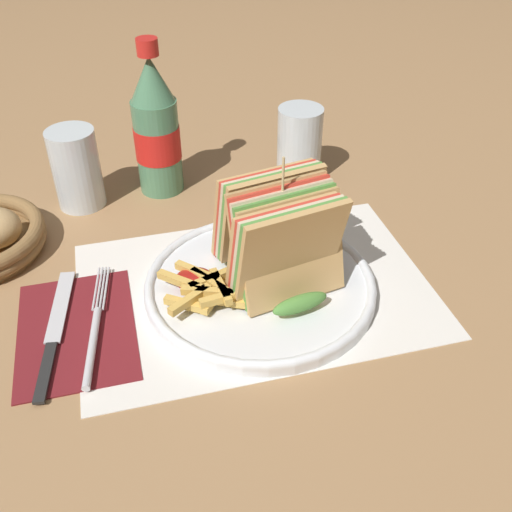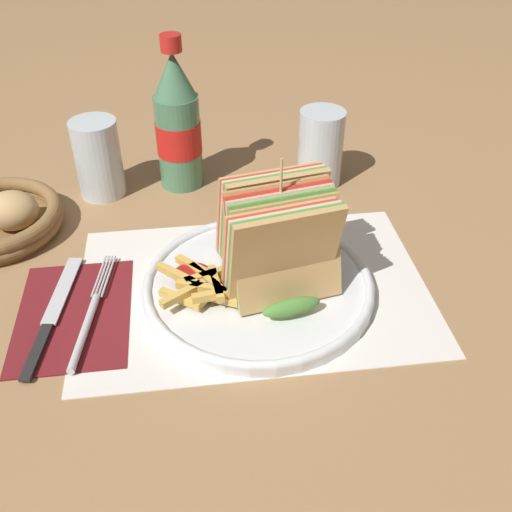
# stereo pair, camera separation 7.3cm
# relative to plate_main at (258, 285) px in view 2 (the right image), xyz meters

# --- Properties ---
(ground_plane) EXTENTS (4.00, 4.00, 0.00)m
(ground_plane) POSITION_rel_plate_main_xyz_m (0.01, 0.03, -0.01)
(ground_plane) COLOR #9E754C
(placemat) EXTENTS (0.43, 0.29, 0.00)m
(placemat) POSITION_rel_plate_main_xyz_m (-0.01, 0.01, -0.01)
(placemat) COLOR silver
(placemat) RESTS_ON ground_plane
(plate_main) EXTENTS (0.28, 0.28, 0.02)m
(plate_main) POSITION_rel_plate_main_xyz_m (0.00, 0.00, 0.00)
(plate_main) COLOR white
(plate_main) RESTS_ON ground_plane
(club_sandwich) EXTENTS (0.14, 0.18, 0.17)m
(club_sandwich) POSITION_rel_plate_main_xyz_m (0.02, 0.00, 0.07)
(club_sandwich) COLOR tan
(club_sandwich) RESTS_ON plate_main
(fries_pile) EXTENTS (0.09, 0.09, 0.02)m
(fries_pile) POSITION_rel_plate_main_xyz_m (-0.07, -0.02, 0.02)
(fries_pile) COLOR gold
(fries_pile) RESTS_ON plate_main
(ketchup_blob) EXTENTS (0.05, 0.04, 0.02)m
(ketchup_blob) POSITION_rel_plate_main_xyz_m (-0.08, 0.01, 0.02)
(ketchup_blob) COLOR maroon
(ketchup_blob) RESTS_ON plate_main
(napkin) EXTENTS (0.13, 0.19, 0.00)m
(napkin) POSITION_rel_plate_main_xyz_m (-0.22, -0.01, -0.01)
(napkin) COLOR maroon
(napkin) RESTS_ON ground_plane
(fork) EXTENTS (0.04, 0.20, 0.01)m
(fork) POSITION_rel_plate_main_xyz_m (-0.20, -0.03, -0.00)
(fork) COLOR silver
(fork) RESTS_ON napkin
(knife) EXTENTS (0.05, 0.21, 0.00)m
(knife) POSITION_rel_plate_main_xyz_m (-0.24, -0.02, -0.00)
(knife) COLOR black
(knife) RESTS_ON napkin
(coke_bottle_near) EXTENTS (0.07, 0.07, 0.23)m
(coke_bottle_near) POSITION_rel_plate_main_xyz_m (-0.08, 0.28, 0.09)
(coke_bottle_near) COLOR #4C7F5B
(coke_bottle_near) RESTS_ON ground_plane
(glass_near) EXTENTS (0.07, 0.07, 0.12)m
(glass_near) POSITION_rel_plate_main_xyz_m (0.13, 0.25, 0.04)
(glass_near) COLOR silver
(glass_near) RESTS_ON ground_plane
(glass_far) EXTENTS (0.07, 0.07, 0.12)m
(glass_far) POSITION_rel_plate_main_xyz_m (-0.21, 0.26, 0.04)
(glass_far) COLOR silver
(glass_far) RESTS_ON ground_plane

